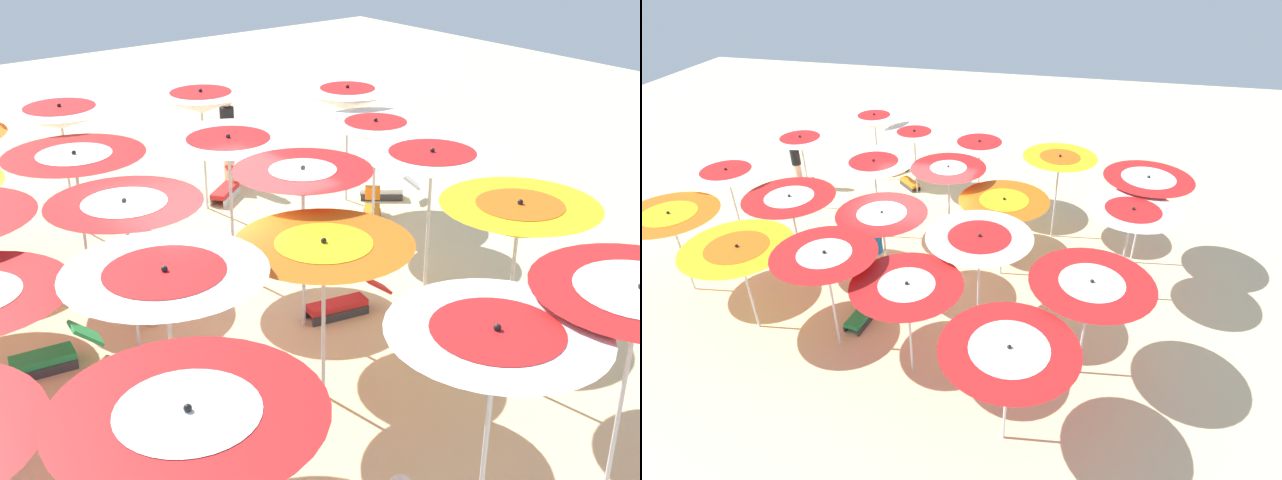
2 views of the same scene
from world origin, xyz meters
The scene contains 30 objects.
ground centered at (0.00, 0.00, -0.02)m, with size 39.85×39.85×0.04m, color beige.
beach_umbrella_0 centered at (-2.08, 5.18, 1.98)m, with size 2.21×2.21×2.20m.
beach_umbrella_1 centered at (-2.95, 2.87, 1.94)m, with size 2.26×2.26×2.20m.
beach_umbrella_2 centered at (-3.10, 0.83, 2.24)m, with size 2.05×2.05×2.45m.
beach_umbrella_3 centered at (-3.42, -0.90, 2.03)m, with size 2.08×2.08×2.25m.
beach_umbrella_4 centered at (-4.58, -2.94, 1.98)m, with size 2.24×2.24×2.24m.
beach_umbrella_5 centered at (-0.01, 5.10, 2.10)m, with size 2.18×2.18×2.36m.
beach_umbrella_6 centered at (-0.66, 2.98, 1.96)m, with size 2.22×2.22×2.16m.
beach_umbrella_7 centered at (-1.03, 0.47, 1.97)m, with size 2.08×2.08×2.23m.
beach_umbrella_8 centered at (-1.71, -1.90, 2.14)m, with size 2.22×2.22×2.37m.
beach_umbrella_9 centered at (-2.74, -4.15, 2.10)m, with size 2.27×2.27×2.34m.
beach_umbrella_10 centered at (2.41, 4.30, 2.15)m, with size 1.91×1.91×2.41m.
beach_umbrella_11 centered at (1.27, 1.56, 2.16)m, with size 2.18×2.18×2.40m.
beach_umbrella_12 centered at (1.15, -0.52, 2.23)m, with size 1.93×1.93×2.49m.
beach_umbrella_13 centered at (0.26, -2.10, 1.98)m, with size 2.16×2.16×2.21m.
beach_umbrella_14 centered at (-0.06, -4.98, 2.21)m, with size 2.04×2.04×2.48m.
beach_umbrella_15 centered at (4.86, 2.95, 2.10)m, with size 2.01×2.01×2.37m.
beach_umbrella_16 centered at (4.17, 1.36, 1.96)m, with size 1.91×1.91×2.19m.
beach_umbrella_17 centered at (3.26, -0.90, 2.14)m, with size 2.24×2.24×2.40m.
beach_umbrella_18 centered at (2.38, -3.24, 2.25)m, with size 1.95×1.95×2.53m.
beach_umbrella_19 centered at (1.52, -5.40, 2.28)m, with size 2.14×2.14×2.55m.
lounger_0 centered at (2.72, -1.66, 0.21)m, with size 1.12×0.99×0.65m.
lounger_1 centered at (4.52, 1.77, 0.20)m, with size 0.97×1.02×0.60m.
lounger_2 centered at (-2.22, 0.66, 0.21)m, with size 1.26×0.56×0.57m.
lounger_3 centered at (1.80, -0.65, 0.20)m, with size 1.39×0.58×0.55m.
lounger_4 centered at (5.56, 2.51, 0.20)m, with size 1.15×1.02×0.53m.
lounger_5 centered at (3.03, 4.56, 0.20)m, with size 1.21×1.02×0.56m.
beachgoer_0 centered at (-0.59, 0.89, 0.87)m, with size 0.30×0.30×1.67m.
beachgoer_1 centered at (3.59, 5.32, 1.00)m, with size 0.30×0.30×1.88m.
beach_ball centered at (-0.28, -4.09, 0.14)m, with size 0.28×0.28×0.28m, color white.
Camera 2 is at (-10.28, -3.51, 7.77)m, focal length 28.44 mm.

